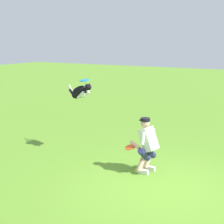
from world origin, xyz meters
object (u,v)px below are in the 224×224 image
Objects in this scene: dog at (80,92)px; frisbee_flying at (84,80)px; person at (147,144)px; frisbee_held at (130,147)px.

frisbee_flying is at bearing 1.98° from dog.
dog is 3.79× the size of frisbee_flying.
person is 5.18× the size of frisbee_held.
dog is 0.40m from frisbee_flying.
frisbee_held is at bearing 157.00° from frisbee_flying.
frisbee_flying reaches higher than frisbee_held.
dog is at bearing -5.03° from person.
person reaches higher than frisbee_held.
frisbee_held is (-1.94, 0.80, -1.04)m from dog.
dog is 2.34m from frisbee_held.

